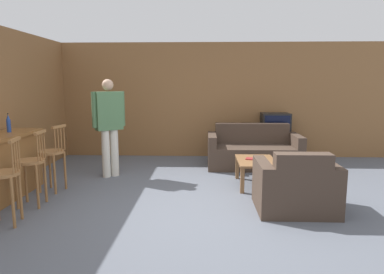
{
  "coord_description": "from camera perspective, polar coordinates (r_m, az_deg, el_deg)",
  "views": [
    {
      "loc": [
        0.04,
        -4.4,
        1.69
      ],
      "look_at": [
        -0.15,
        0.93,
        0.85
      ],
      "focal_mm": 32.0,
      "sensor_mm": 36.0,
      "label": 1
    }
  ],
  "objects": [
    {
      "name": "bar_chair_near",
      "position": [
        4.66,
        -28.83,
        -6.24
      ],
      "size": [
        0.46,
        0.46,
        1.05
      ],
      "color": "#996638",
      "rests_on": "ground_plane"
    },
    {
      "name": "bar_chair_far",
      "position": [
        5.78,
        -22.27,
        -3.02
      ],
      "size": [
        0.46,
        0.46,
        1.05
      ],
      "color": "#996638",
      "rests_on": "ground_plane"
    },
    {
      "name": "tv_unit",
      "position": [
        7.88,
        13.56,
        -1.65
      ],
      "size": [
        1.21,
        0.44,
        0.55
      ],
      "color": "#513823",
      "rests_on": "ground_plane"
    },
    {
      "name": "ground_plane",
      "position": [
        4.71,
        1.49,
        -12.06
      ],
      "size": [
        24.0,
        24.0,
        0.0
      ],
      "primitive_type": "plane",
      "color": "#565B66"
    },
    {
      "name": "armchair_near",
      "position": [
        4.79,
        16.87,
        -8.17
      ],
      "size": [
        1.02,
        0.85,
        0.84
      ],
      "color": "#423328",
      "rests_on": "ground_plane"
    },
    {
      "name": "bar_chair_mid",
      "position": [
        5.21,
        -25.21,
        -4.47
      ],
      "size": [
        0.42,
        0.42,
        1.05
      ],
      "color": "#996638",
      "rests_on": "ground_plane"
    },
    {
      "name": "coffee_table",
      "position": [
        5.78,
        10.67,
        -4.43
      ],
      "size": [
        0.62,
        0.9,
        0.43
      ],
      "color": "brown",
      "rests_on": "ground_plane"
    },
    {
      "name": "tv",
      "position": [
        7.8,
        13.7,
        2.09
      ],
      "size": [
        0.61,
        0.46,
        0.49
      ],
      "color": "black",
      "rests_on": "tv_unit"
    },
    {
      "name": "wall_back",
      "position": [
        7.91,
        1.78,
        6.12
      ],
      "size": [
        9.4,
        0.08,
        2.6
      ],
      "color": "olive",
      "rests_on": "ground_plane"
    },
    {
      "name": "bottle",
      "position": [
        5.9,
        -28.26,
        1.99
      ],
      "size": [
        0.06,
        0.06,
        0.29
      ],
      "color": "#234293",
      "rests_on": "bar_counter"
    },
    {
      "name": "wall_left",
      "position": [
        6.55,
        -28.2,
        4.48
      ],
      "size": [
        0.08,
        8.5,
        2.6
      ],
      "color": "olive",
      "rests_on": "ground_plane"
    },
    {
      "name": "person_by_window",
      "position": [
        6.31,
        -13.65,
        2.37
      ],
      "size": [
        0.51,
        0.43,
        1.76
      ],
      "color": "silver",
      "rests_on": "ground_plane"
    },
    {
      "name": "couch_far",
      "position": [
        7.08,
        10.17,
        -2.44
      ],
      "size": [
        1.85,
        0.89,
        0.86
      ],
      "color": "#423328",
      "rests_on": "ground_plane"
    },
    {
      "name": "book_on_table",
      "position": [
        5.8,
        9.81,
        -3.59
      ],
      "size": [
        0.2,
        0.19,
        0.02
      ],
      "color": "maroon",
      "rests_on": "coffee_table"
    }
  ]
}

